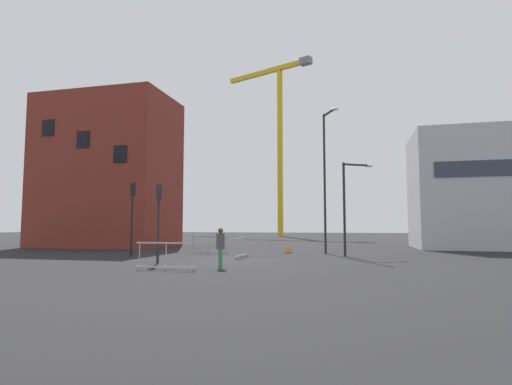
% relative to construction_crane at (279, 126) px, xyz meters
% --- Properties ---
extents(ground, '(160.00, 160.00, 0.00)m').
position_rel_construction_crane_xyz_m(ground, '(5.51, -44.64, -18.07)').
color(ground, black).
extents(brick_building, '(10.68, 6.62, 12.37)m').
position_rel_construction_crane_xyz_m(brick_building, '(-8.12, -34.58, -11.88)').
color(brick_building, maroon).
rests_on(brick_building, ground).
extents(office_block, '(12.10, 7.10, 8.85)m').
position_rel_construction_crane_xyz_m(office_block, '(22.43, -30.35, -13.64)').
color(office_block, '#B7B7BC').
rests_on(office_block, ground).
extents(construction_crane, '(15.36, 7.09, 28.37)m').
position_rel_construction_crane_xyz_m(construction_crane, '(0.00, 0.00, 0.00)').
color(construction_crane, gold).
rests_on(construction_crane, ground).
extents(streetlamp_tall, '(1.06, 1.60, 8.82)m').
position_rel_construction_crane_xyz_m(streetlamp_tall, '(10.16, -38.77, -12.97)').
color(streetlamp_tall, '#232326').
rests_on(streetlamp_tall, ground).
extents(streetlamp_short, '(1.71, 1.04, 5.35)m').
position_rel_construction_crane_xyz_m(streetlamp_short, '(11.56, -40.49, -14.77)').
color(streetlamp_short, '#232326').
rests_on(streetlamp_short, ground).
extents(traffic_light_far, '(0.35, 0.39, 3.63)m').
position_rel_construction_crane_xyz_m(traffic_light_far, '(3.00, -46.98, -15.61)').
color(traffic_light_far, '#232326').
rests_on(traffic_light_far, ground).
extents(traffic_light_verge, '(0.37, 0.37, 4.16)m').
position_rel_construction_crane_xyz_m(traffic_light_verge, '(-0.42, -43.55, -15.29)').
color(traffic_light_verge, black).
rests_on(traffic_light_verge, ground).
extents(pedestrian_walking, '(0.34, 0.34, 1.64)m').
position_rel_construction_crane_xyz_m(pedestrian_walking, '(6.53, -48.40, -17.12)').
color(pedestrian_walking, '#2D844C').
rests_on(pedestrian_walking, ground).
extents(safety_barrier_rear, '(2.55, 0.16, 1.08)m').
position_rel_construction_crane_xyz_m(safety_barrier_rear, '(4.57, -49.31, -17.50)').
color(safety_barrier_rear, '#B2B5BA').
rests_on(safety_barrier_rear, ground).
extents(safety_barrier_front, '(2.55, 0.26, 1.08)m').
position_rel_construction_crane_xyz_m(safety_barrier_front, '(3.02, -40.25, -17.50)').
color(safety_barrier_front, gray).
rests_on(safety_barrier_front, ground).
extents(safety_barrier_mid_span, '(0.07, 2.59, 1.08)m').
position_rel_construction_crane_xyz_m(safety_barrier_mid_span, '(5.80, -42.67, -17.50)').
color(safety_barrier_mid_span, '#9EA0A5').
rests_on(safety_barrier_mid_span, ground).
extents(traffic_cone_orange, '(0.57, 0.57, 0.57)m').
position_rel_construction_crane_xyz_m(traffic_cone_orange, '(7.70, -38.51, -17.80)').
color(traffic_cone_orange, black).
rests_on(traffic_cone_orange, ground).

